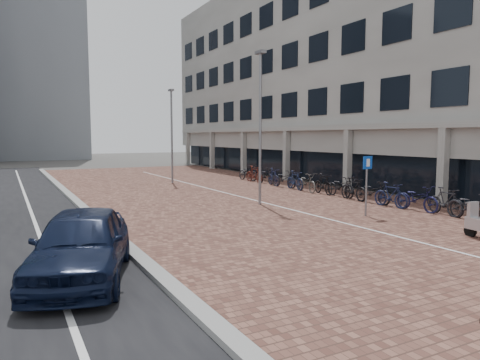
# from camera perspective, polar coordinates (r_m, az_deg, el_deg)

# --- Properties ---
(ground) EXTENTS (140.00, 140.00, 0.00)m
(ground) POSITION_cam_1_polar(r_m,az_deg,el_deg) (12.08, 13.61, -8.63)
(ground) COLOR #474442
(ground) RESTS_ON ground
(plaza_brick) EXTENTS (14.50, 42.00, 0.04)m
(plaza_brick) POSITION_cam_1_polar(r_m,az_deg,el_deg) (23.12, -2.59, -1.67)
(plaza_brick) COLOR brown
(plaza_brick) RESTS_ON ground
(curb) EXTENTS (0.35, 42.00, 0.14)m
(curb) POSITION_cam_1_polar(r_m,az_deg,el_deg) (21.10, -20.31, -2.55)
(curb) COLOR gray
(curb) RESTS_ON ground
(lane_line) EXTENTS (0.12, 44.00, 0.00)m
(lane_line) POSITION_cam_1_polar(r_m,az_deg,el_deg) (20.95, -25.46, -2.94)
(lane_line) COLOR white
(lane_line) RESTS_ON street_asphalt
(parking_line) EXTENTS (0.10, 30.00, 0.00)m
(parking_line) POSITION_cam_1_polar(r_m,az_deg,el_deg) (23.20, -2.14, -1.58)
(parking_line) COLOR white
(parking_line) RESTS_ON plaza_brick
(office_building) EXTENTS (8.40, 40.00, 15.00)m
(office_building) POSITION_cam_1_polar(r_m,az_deg,el_deg) (32.77, 12.36, 15.16)
(office_building) COLOR #A8A8A2
(office_building) RESTS_ON ground
(car_navy) EXTENTS (2.97, 4.65, 1.47)m
(car_navy) POSITION_cam_1_polar(r_m,az_deg,el_deg) (9.76, -19.66, -7.76)
(car_navy) COLOR black
(car_navy) RESTS_ON ground
(parking_sign) EXTENTS (0.46, 0.11, 2.22)m
(parking_sign) POSITION_cam_1_polar(r_m,az_deg,el_deg) (16.81, 15.95, 0.38)
(parking_sign) COLOR slate
(parking_sign) RESTS_ON ground
(lamp_near) EXTENTS (0.12, 0.12, 6.43)m
(lamp_near) POSITION_cam_1_polar(r_m,az_deg,el_deg) (18.97, 2.60, 6.45)
(lamp_near) COLOR slate
(lamp_near) RESTS_ON ground
(lamp_far) EXTENTS (0.12, 0.12, 5.77)m
(lamp_far) POSITION_cam_1_polar(r_m,az_deg,el_deg) (28.00, -8.74, 5.44)
(lamp_far) COLOR slate
(lamp_far) RESTS_ON ground
(bike_row) EXTENTS (1.30, 18.12, 1.05)m
(bike_row) POSITION_cam_1_polar(r_m,az_deg,el_deg) (22.88, 10.61, -0.55)
(bike_row) COLOR black
(bike_row) RESTS_ON ground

